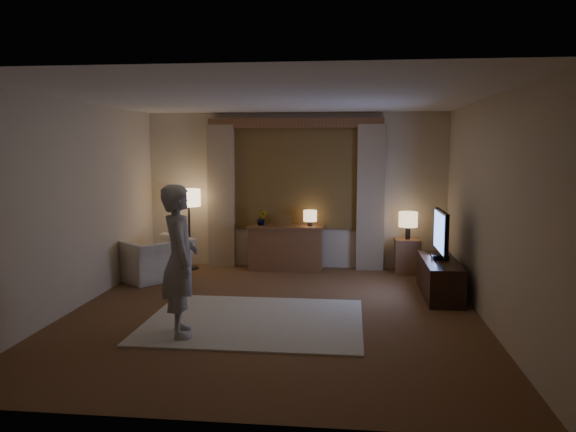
# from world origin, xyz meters

# --- Properties ---
(room) EXTENTS (5.04, 5.54, 2.64)m
(room) POSITION_xyz_m (0.00, 0.50, 1.33)
(room) COLOR brown
(room) RESTS_ON ground
(rug) EXTENTS (2.50, 2.00, 0.02)m
(rug) POSITION_xyz_m (-0.17, -0.33, 0.01)
(rug) COLOR beige
(rug) RESTS_ON floor
(sideboard) EXTENTS (1.20, 0.40, 0.70)m
(sideboard) POSITION_xyz_m (-0.13, 2.50, 0.35)
(sideboard) COLOR brown
(sideboard) RESTS_ON floor
(picture_frame) EXTENTS (0.16, 0.02, 0.20)m
(picture_frame) POSITION_xyz_m (-0.13, 2.50, 0.80)
(picture_frame) COLOR brown
(picture_frame) RESTS_ON sideboard
(plant) EXTENTS (0.17, 0.13, 0.30)m
(plant) POSITION_xyz_m (-0.53, 2.50, 0.85)
(plant) COLOR #999999
(plant) RESTS_ON sideboard
(table_lamp_sideboard) EXTENTS (0.22, 0.22, 0.30)m
(table_lamp_sideboard) POSITION_xyz_m (0.27, 2.50, 0.90)
(table_lamp_sideboard) COLOR black
(table_lamp_sideboard) RESTS_ON sideboard
(floor_lamp) EXTENTS (0.39, 0.39, 1.34)m
(floor_lamp) POSITION_xyz_m (-1.74, 2.38, 1.13)
(floor_lamp) COLOR black
(floor_lamp) RESTS_ON floor
(armchair) EXTENTS (1.28, 1.31, 0.64)m
(armchair) POSITION_xyz_m (-2.06, 1.56, 0.32)
(armchair) COLOR beige
(armchair) RESTS_ON floor
(side_table) EXTENTS (0.40, 0.40, 0.56)m
(side_table) POSITION_xyz_m (1.85, 2.45, 0.28)
(side_table) COLOR brown
(side_table) RESTS_ON floor
(table_lamp_side) EXTENTS (0.30, 0.30, 0.44)m
(table_lamp_side) POSITION_xyz_m (1.85, 2.45, 0.87)
(table_lamp_side) COLOR black
(table_lamp_side) RESTS_ON side_table
(tv_stand) EXTENTS (0.45, 1.40, 0.50)m
(tv_stand) POSITION_xyz_m (2.15, 1.08, 0.25)
(tv_stand) COLOR black
(tv_stand) RESTS_ON floor
(tv) EXTENTS (0.23, 0.94, 0.68)m
(tv) POSITION_xyz_m (2.15, 1.08, 0.87)
(tv) COLOR black
(tv) RESTS_ON tv_stand
(person) EXTENTS (0.58, 0.69, 1.62)m
(person) POSITION_xyz_m (-0.87, -0.91, 0.83)
(person) COLOR #A39D96
(person) RESTS_ON rug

